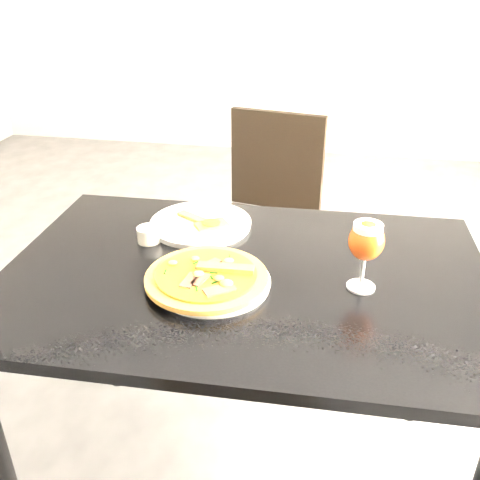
% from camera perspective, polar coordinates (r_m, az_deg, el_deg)
% --- Properties ---
extents(ground, '(6.00, 6.00, 0.00)m').
position_cam_1_polar(ground, '(2.01, -5.00, -18.05)').
color(ground, '#4C4C4E').
rests_on(ground, ground).
extents(dining_table, '(1.22, 0.82, 0.75)m').
position_cam_1_polar(dining_table, '(1.38, 0.45, -6.63)').
color(dining_table, black).
rests_on(dining_table, ground).
extents(chair_far, '(0.49, 0.49, 0.90)m').
position_cam_1_polar(chair_far, '(2.21, 2.79, 2.61)').
color(chair_far, black).
rests_on(chair_far, ground).
extents(plate_main, '(0.35, 0.35, 0.01)m').
position_cam_1_polar(plate_main, '(1.27, -2.95, -4.54)').
color(plate_main, white).
rests_on(plate_main, dining_table).
extents(pizza, '(0.29, 0.29, 0.03)m').
position_cam_1_polar(pizza, '(1.26, -3.54, -3.89)').
color(pizza, '#945323').
rests_on(pizza, plate_main).
extents(plate_second, '(0.34, 0.34, 0.02)m').
position_cam_1_polar(plate_second, '(1.55, -4.21, 1.75)').
color(plate_second, white).
rests_on(plate_second, dining_table).
extents(crust_scraps, '(0.17, 0.12, 0.01)m').
position_cam_1_polar(crust_scraps, '(1.53, -3.72, 1.91)').
color(crust_scraps, '#945323').
rests_on(crust_scraps, plate_second).
extents(loose_crust, '(0.12, 0.03, 0.01)m').
position_cam_1_polar(loose_crust, '(1.40, -3.54, -1.54)').
color(loose_crust, '#945323').
rests_on(loose_crust, dining_table).
extents(sauce_cup, '(0.06, 0.06, 0.04)m').
position_cam_1_polar(sauce_cup, '(1.48, -9.72, 0.65)').
color(sauce_cup, beige).
rests_on(sauce_cup, dining_table).
extents(beer_glass, '(0.08, 0.08, 0.17)m').
position_cam_1_polar(beer_glass, '(1.24, 13.33, -0.15)').
color(beer_glass, '#B5B8BE').
rests_on(beer_glass, dining_table).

